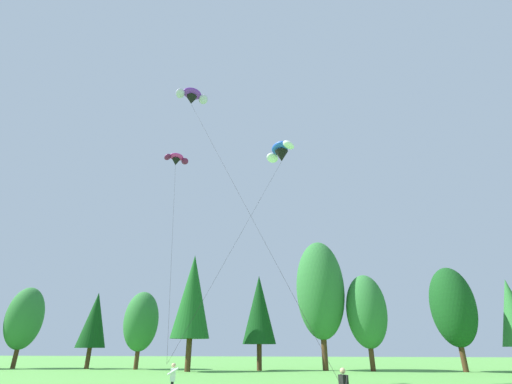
% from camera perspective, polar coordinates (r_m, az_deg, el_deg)
% --- Properties ---
extents(treeline_tree_b, '(4.50, 4.50, 10.00)m').
position_cam_1_polar(treeline_tree_b, '(59.24, -32.71, -16.39)').
color(treeline_tree_b, '#472D19').
rests_on(treeline_tree_b, ground_plane).
extents(treeline_tree_c, '(3.64, 3.64, 9.26)m').
position_cam_1_polar(treeline_tree_c, '(54.32, -24.14, -17.92)').
color(treeline_tree_c, '#472D19').
rests_on(treeline_tree_c, ground_plane).
extents(treeline_tree_d, '(4.27, 4.27, 9.16)m').
position_cam_1_polar(treeline_tree_d, '(50.96, -17.67, -18.85)').
color(treeline_tree_d, '#472D19').
rests_on(treeline_tree_d, ground_plane).
extents(treeline_tree_e, '(4.46, 4.46, 13.00)m').
position_cam_1_polar(treeline_tree_e, '(45.24, -10.01, -15.77)').
color(treeline_tree_e, '#472D19').
rests_on(treeline_tree_e, ground_plane).
extents(treeline_tree_f, '(3.98, 3.98, 10.82)m').
position_cam_1_polar(treeline_tree_f, '(46.38, 0.50, -17.99)').
color(treeline_tree_f, '#472D19').
rests_on(treeline_tree_f, ground_plane).
extents(treeline_tree_g, '(5.88, 5.88, 15.09)m').
position_cam_1_polar(treeline_tree_g, '(47.30, 10.10, -14.87)').
color(treeline_tree_g, '#472D19').
rests_on(treeline_tree_g, ground_plane).
extents(treeline_tree_h, '(4.67, 4.67, 10.65)m').
position_cam_1_polar(treeline_tree_h, '(47.07, 17.04, -17.52)').
color(treeline_tree_h, '#472D19').
rests_on(treeline_tree_h, ground_plane).
extents(treeline_tree_i, '(4.84, 4.84, 11.27)m').
position_cam_1_polar(treeline_tree_i, '(49.32, 28.63, -15.57)').
color(treeline_tree_i, '#472D19').
rests_on(treeline_tree_i, ground_plane).
extents(kite_flyer_near, '(0.66, 0.68, 1.69)m').
position_cam_1_polar(kite_flyer_near, '(21.14, -13.03, -26.69)').
color(kite_flyer_near, black).
rests_on(kite_flyer_near, ground_plane).
extents(parafoil_kite_high_magenta, '(4.91, 8.77, 17.06)m').
position_cam_1_polar(parafoil_kite_high_magenta, '(33.64, -12.48, 5.06)').
color(parafoil_kite_high_magenta, '#D12893').
extents(parafoil_kite_mid_purple, '(12.75, 12.45, 24.53)m').
position_cam_1_polar(parafoil_kite_mid_purple, '(36.77, -10.09, 14.61)').
color(parafoil_kite_mid_purple, purple).
extents(parafoil_kite_far_blue_white, '(7.23, 9.06, 17.11)m').
position_cam_1_polar(parafoil_kite_far_blue_white, '(31.24, 3.90, 6.36)').
color(parafoil_kite_far_blue_white, blue).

